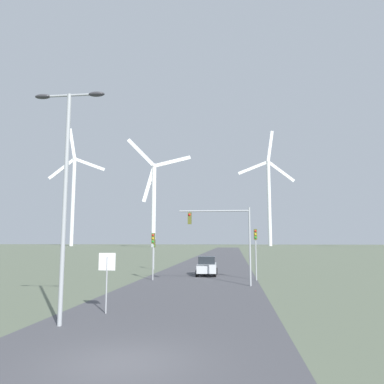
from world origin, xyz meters
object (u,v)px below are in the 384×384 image
object	(u,v)px
traffic_light_post_mid_left	(154,247)
traffic_light_mast_overhead	(224,229)
traffic_light_post_near_left	(153,246)
traffic_light_post_near_right	(256,243)
wind_turbine_left	(154,196)
wind_turbine_center	(269,194)
wind_turbine_far_left	(73,193)
streetlamp	(66,175)
stop_sign_near	(107,271)
car_approaching	(207,266)

from	to	relation	value
traffic_light_post_mid_left	traffic_light_mast_overhead	distance (m)	16.88
traffic_light_post_near_left	traffic_light_post_near_right	bearing A→B (deg)	4.79
traffic_light_post_near_right	traffic_light_mast_overhead	xyz separation A→B (m)	(-2.58, -3.98, 1.09)
wind_turbine_left	wind_turbine_center	distance (m)	77.00
traffic_light_post_mid_left	wind_turbine_far_left	distance (m)	193.87
streetlamp	wind_turbine_far_left	bearing A→B (deg)	114.13
traffic_light_post_near_left	traffic_light_post_mid_left	world-z (taller)	traffic_light_post_near_left
streetlamp	wind_turbine_far_left	distance (m)	219.87
traffic_light_mast_overhead	wind_turbine_center	distance (m)	205.22
traffic_light_post_near_left	stop_sign_near	bearing A→B (deg)	-86.10
traffic_light_post_mid_left	wind_turbine_center	bearing A→B (deg)	80.71
car_approaching	stop_sign_near	bearing A→B (deg)	-99.72
traffic_light_post_near_right	traffic_light_post_near_left	bearing A→B (deg)	-175.21
streetlamp	wind_turbine_center	size ratio (longest dim) A/B	0.13
traffic_light_post_mid_left	wind_turbine_center	distance (m)	192.40
car_approaching	wind_turbine_far_left	bearing A→B (deg)	117.78
wind_turbine_center	traffic_light_mast_overhead	bearing A→B (deg)	-96.26
car_approaching	wind_turbine_far_left	xyz separation A→B (m)	(-93.49, 177.43, 30.94)
streetlamp	wind_turbine_far_left	size ratio (longest dim) A/B	0.13
wind_turbine_left	traffic_light_post_near_right	bearing A→B (deg)	-74.53
traffic_light_post_mid_left	car_approaching	size ratio (longest dim) A/B	0.82
stop_sign_near	traffic_light_mast_overhead	xyz separation A→B (m)	(5.17, 11.31, 2.31)
traffic_light_post_near_left	car_approaching	xyz separation A→B (m)	(4.27, 4.61, -2.00)
stop_sign_near	car_approaching	distance (m)	19.47
traffic_light_post_near_right	wind_turbine_far_left	distance (m)	208.06
wind_turbine_far_left	wind_turbine_left	size ratio (longest dim) A/B	1.29
stop_sign_near	traffic_light_post_mid_left	xyz separation A→B (m)	(-3.34, 25.78, 0.60)
streetlamp	car_approaching	world-z (taller)	streetlamp
traffic_light_mast_overhead	stop_sign_near	bearing A→B (deg)	-114.55
traffic_light_post_mid_left	wind_turbine_far_left	bearing A→B (deg)	116.95
streetlamp	stop_sign_near	size ratio (longest dim) A/B	3.47
stop_sign_near	wind_turbine_left	world-z (taller)	wind_turbine_left
wind_turbine_far_left	car_approaching	bearing A→B (deg)	-62.22
stop_sign_near	traffic_light_mast_overhead	size ratio (longest dim) A/B	0.47
traffic_light_post_near_right	wind_turbine_left	bearing A→B (deg)	105.47
stop_sign_near	car_approaching	bearing A→B (deg)	80.28
traffic_light_post_near_left	wind_turbine_far_left	world-z (taller)	wind_turbine_far_left
stop_sign_near	traffic_light_post_mid_left	world-z (taller)	traffic_light_post_mid_left
traffic_light_post_mid_left	wind_turbine_left	world-z (taller)	wind_turbine_left
stop_sign_near	traffic_light_post_near_left	distance (m)	14.62
streetlamp	traffic_light_post_mid_left	distance (m)	28.77
streetlamp	traffic_light_post_mid_left	size ratio (longest dim) A/B	2.79
stop_sign_near	traffic_light_post_near_left	xyz separation A→B (m)	(-0.99, 14.56, 0.98)
traffic_light_post_near_right	wind_turbine_left	size ratio (longest dim) A/B	0.08
traffic_light_post_near_left	traffic_light_post_near_right	distance (m)	8.77
wind_turbine_left	wind_turbine_center	bearing A→B (deg)	36.35
wind_turbine_far_left	traffic_light_post_near_right	bearing A→B (deg)	-61.62
traffic_light_mast_overhead	wind_turbine_far_left	size ratio (longest dim) A/B	0.08
traffic_light_mast_overhead	traffic_light_post_near_left	bearing A→B (deg)	152.16
stop_sign_near	wind_turbine_left	distance (m)	173.15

